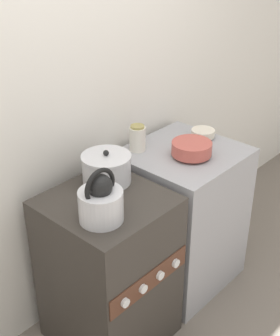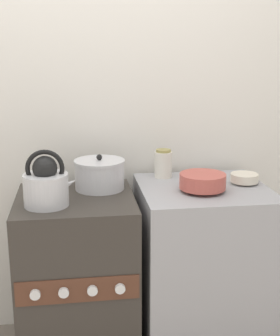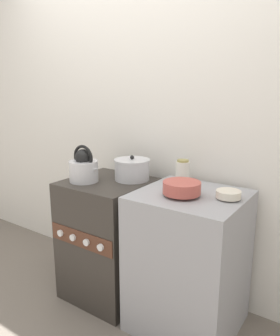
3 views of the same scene
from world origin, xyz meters
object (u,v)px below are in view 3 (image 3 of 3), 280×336
at_px(enamel_bowl, 182,188).
at_px(storage_jar, 183,171).
at_px(stove, 109,238).
at_px(cooking_pot, 132,170).
at_px(small_ceramic_bowl, 229,194).
at_px(kettle, 84,168).

bearing_deg(enamel_bowl, storage_jar, 116.67).
height_order(stove, cooking_pot, cooking_pot).
height_order(enamel_bowl, storage_jar, storage_jar).
relative_size(stove, small_ceramic_bowl, 6.25).
relative_size(kettle, small_ceramic_bowl, 1.83).
bearing_deg(enamel_bowl, kettle, -175.84).
height_order(stove, storage_jar, storage_jar).
distance_m(kettle, enamel_bowl, 0.71).
distance_m(stove, storage_jar, 0.72).
bearing_deg(stove, storage_jar, 26.03).
bearing_deg(stove, enamel_bowl, -4.40).
height_order(kettle, storage_jar, kettle).
relative_size(kettle, enamel_bowl, 1.16).
distance_m(stove, enamel_bowl, 0.77).
bearing_deg(cooking_pot, storage_jar, 17.01).
xyz_separation_m(cooking_pot, enamel_bowl, (0.47, -0.17, -0.01)).
height_order(enamel_bowl, small_ceramic_bowl, enamel_bowl).
bearing_deg(stove, kettle, -141.10).
distance_m(enamel_bowl, small_ceramic_bowl, 0.26).
bearing_deg(small_ceramic_bowl, enamel_bowl, -158.18).
distance_m(cooking_pot, enamel_bowl, 0.50).
xyz_separation_m(kettle, storage_jar, (0.58, 0.32, -0.01)).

